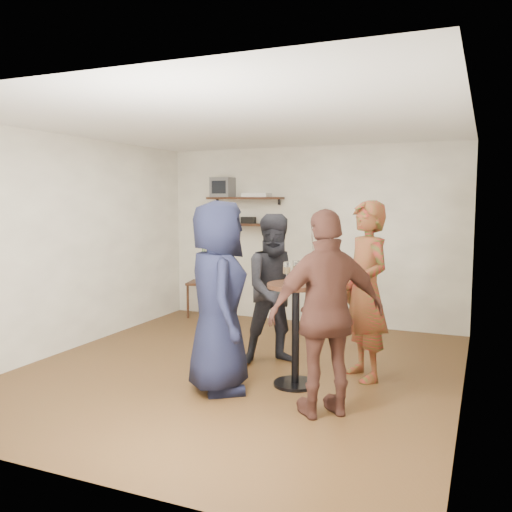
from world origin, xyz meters
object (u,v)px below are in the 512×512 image
(crt_monitor, at_px, (223,187))
(person_dark, at_px, (278,289))
(radio, at_px, (248,220))
(person_navy, at_px, (218,297))
(drinks_table, at_px, (296,320))
(person_brown, at_px, (327,314))
(person_plaid, at_px, (366,291))
(side_table, at_px, (204,287))
(dvd_deck, at_px, (257,195))

(crt_monitor, distance_m, person_dark, 2.83)
(radio, relative_size, person_navy, 0.12)
(drinks_table, distance_m, person_dark, 0.78)
(person_dark, height_order, person_brown, person_brown)
(crt_monitor, xyz_separation_m, person_plaid, (2.66, -2.11, -1.11))
(side_table, relative_size, person_brown, 0.32)
(side_table, height_order, person_dark, person_dark)
(person_dark, xyz_separation_m, person_navy, (-0.21, -1.04, 0.07))
(dvd_deck, bearing_deg, radio, 180.00)
(person_plaid, bearing_deg, person_brown, -45.44)
(drinks_table, bearing_deg, crt_monitor, 128.72)
(radio, relative_size, drinks_table, 0.22)
(dvd_deck, relative_size, radio, 1.82)
(person_dark, bearing_deg, side_table, 102.42)
(drinks_table, bearing_deg, radio, 122.53)
(radio, height_order, person_brown, person_brown)
(person_brown, bearing_deg, crt_monitor, -90.45)
(crt_monitor, bearing_deg, person_plaid, -38.36)
(drinks_table, bearing_deg, person_brown, -50.73)
(dvd_deck, distance_m, person_dark, 2.49)
(person_navy, bearing_deg, radio, -14.41)
(crt_monitor, height_order, radio, crt_monitor)
(crt_monitor, height_order, person_brown, crt_monitor)
(side_table, relative_size, person_plaid, 0.31)
(crt_monitor, bearing_deg, side_table, -145.55)
(dvd_deck, relative_size, side_table, 0.72)
(side_table, xyz_separation_m, person_plaid, (2.92, -1.93, 0.45))
(crt_monitor, xyz_separation_m, drinks_table, (2.08, -2.60, -1.36))
(drinks_table, relative_size, person_brown, 0.58)
(person_plaid, xyz_separation_m, person_navy, (-1.22, -0.90, 0.00))
(dvd_deck, height_order, side_table, dvd_deck)
(dvd_deck, height_order, drinks_table, dvd_deck)
(side_table, distance_m, person_brown, 4.14)
(crt_monitor, relative_size, drinks_table, 0.31)
(crt_monitor, relative_size, side_table, 0.57)
(side_table, bearing_deg, drinks_table, -46.01)
(person_plaid, bearing_deg, crt_monitor, -168.51)
(person_plaid, xyz_separation_m, person_dark, (-1.01, 0.14, -0.07))
(crt_monitor, xyz_separation_m, dvd_deck, (0.56, 0.00, -0.12))
(drinks_table, distance_m, person_plaid, 0.80)
(radio, relative_size, side_table, 0.39)
(radio, bearing_deg, person_brown, -56.13)
(dvd_deck, relative_size, person_navy, 0.22)
(dvd_deck, relative_size, person_plaid, 0.22)
(crt_monitor, xyz_separation_m, person_brown, (2.56, -3.18, -1.14))
(person_plaid, bearing_deg, dvd_deck, -175.24)
(radio, bearing_deg, crt_monitor, 180.00)
(crt_monitor, bearing_deg, person_navy, -64.35)
(crt_monitor, height_order, person_navy, crt_monitor)
(side_table, relative_size, drinks_table, 0.55)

